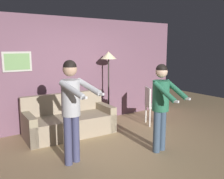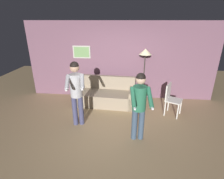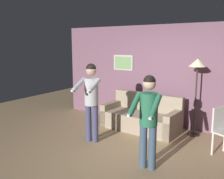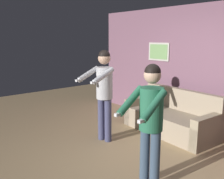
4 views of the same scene
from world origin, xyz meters
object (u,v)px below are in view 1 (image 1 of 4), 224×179
at_px(couch, 69,122).
at_px(person_standing_right, 161,100).
at_px(dining_chair_distant, 152,104).
at_px(torchiere_lamp, 109,61).
at_px(person_standing_left, 72,102).

bearing_deg(couch, person_standing_right, -61.17).
distance_m(couch, dining_chair_distant, 2.07).
bearing_deg(torchiere_lamp, person_standing_left, -138.10).
height_order(couch, person_standing_right, person_standing_right).
xyz_separation_m(torchiere_lamp, dining_chair_distant, (0.75, -0.79, -1.02)).
distance_m(couch, person_standing_right, 2.16).
relative_size(torchiere_lamp, dining_chair_distant, 1.93).
height_order(person_standing_right, dining_chair_distant, person_standing_right).
relative_size(torchiere_lamp, person_standing_left, 1.05).
height_order(couch, person_standing_left, person_standing_left).
bearing_deg(dining_chair_distant, person_standing_right, -127.90).
distance_m(person_standing_left, person_standing_right, 1.61).
xyz_separation_m(torchiere_lamp, person_standing_right, (-0.24, -2.06, -0.58)).
bearing_deg(couch, person_standing_left, -112.36).
height_order(torchiere_lamp, dining_chair_distant, torchiere_lamp).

